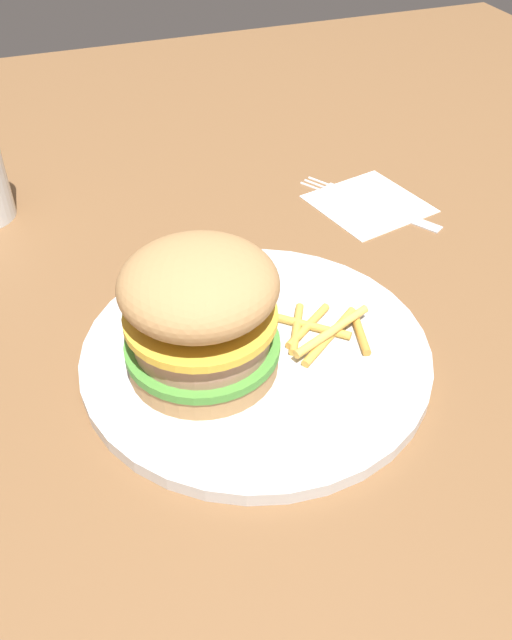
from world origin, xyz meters
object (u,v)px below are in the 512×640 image
object	(u,v)px
fries_pile	(322,330)
sandwich	(200,313)
plate	(256,353)
fork	(368,201)
napkin	(369,203)

from	to	relation	value
fries_pile	sandwich	bearing A→B (deg)	0.65
plate	fork	distance (m)	0.28
sandwich	fries_pile	distance (m)	0.11
plate	fries_pile	distance (m)	0.06
fork	napkin	bearing A→B (deg)	121.40
sandwich	napkin	xyz separation A→B (m)	(-0.25, -0.19, -0.06)
plate	sandwich	distance (m)	0.07
napkin	fork	world-z (taller)	fork
plate	sandwich	bearing A→B (deg)	4.86
fries_pile	napkin	xyz separation A→B (m)	(-0.14, -0.19, -0.02)
napkin	sandwich	bearing A→B (deg)	38.06
sandwich	fries_pile	world-z (taller)	sandwich
plate	fries_pile	xyz separation A→B (m)	(-0.06, 0.00, 0.01)
plate	napkin	size ratio (longest dim) A/B	2.59
plate	fork	xyz separation A→B (m)	(-0.20, -0.19, -0.00)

